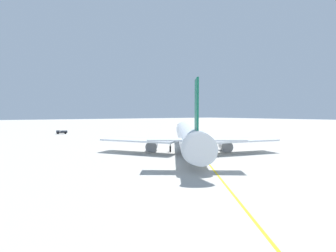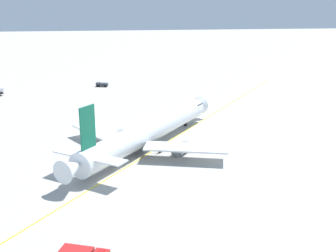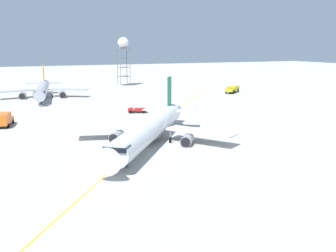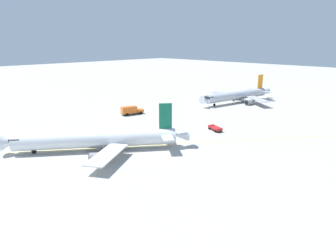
% 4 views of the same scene
% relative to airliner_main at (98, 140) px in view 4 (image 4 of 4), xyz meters
% --- Properties ---
extents(ground_plane, '(600.00, 600.00, 0.00)m').
position_rel_airliner_main_xyz_m(ground_plane, '(-3.43, 2.30, -2.75)').
color(ground_plane, '#ADAAA3').
extents(airliner_main, '(38.25, 30.58, 11.49)m').
position_rel_airliner_main_xyz_m(airliner_main, '(0.00, 0.00, 0.00)').
color(airliner_main, silver).
rests_on(airliner_main, ground_plane).
extents(airliner_secondary, '(40.60, 31.50, 11.34)m').
position_rel_airliner_main_xyz_m(airliner_secondary, '(-76.45, -9.93, 0.27)').
color(airliner_secondary, '#B2B7C1').
rests_on(airliner_secondary, ground_plane).
extents(catering_truck_truck, '(8.56, 4.31, 3.10)m').
position_rel_airliner_main_xyz_m(catering_truck_truck, '(-28.96, -24.44, -1.09)').
color(catering_truck_truck, '#232326').
rests_on(catering_truck_truck, ground_plane).
extents(ops_pickup_truck, '(3.60, 5.44, 1.41)m').
position_rel_airliner_main_xyz_m(ops_pickup_truck, '(-34.24, 9.71, -1.95)').
color(ops_pickup_truck, '#232326').
rests_on(ops_pickup_truck, ground_plane).
extents(taxiway_centreline, '(130.66, 93.92, 0.01)m').
position_rel_airliner_main_xyz_m(taxiway_centreline, '(-3.76, 0.45, -2.75)').
color(taxiway_centreline, yellow).
rests_on(taxiway_centreline, ground_plane).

